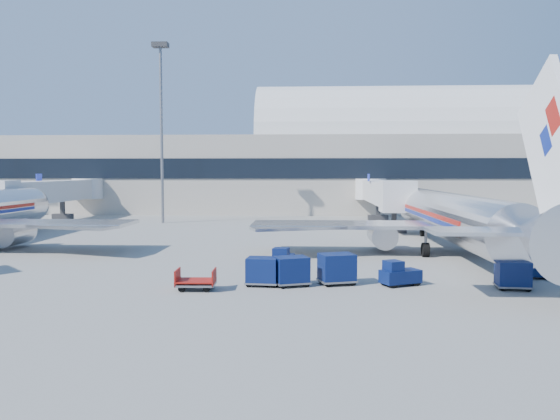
# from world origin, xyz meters

# --- Properties ---
(ground) EXTENTS (260.00, 260.00, 0.00)m
(ground) POSITION_xyz_m (0.00, 0.00, 0.00)
(ground) COLOR gray
(ground) RESTS_ON ground
(terminal) EXTENTS (170.00, 28.15, 21.00)m
(terminal) POSITION_xyz_m (-13.60, 55.96, 7.52)
(terminal) COLOR #B2AA9E
(terminal) RESTS_ON ground
(airliner_main) EXTENTS (32.00, 37.26, 12.07)m
(airliner_main) POSITION_xyz_m (10.00, 4.51, 2.93)
(airliner_main) COLOR silver
(airliner_main) RESTS_ON ground
(jetbridge_near) EXTENTS (4.40, 27.50, 6.25)m
(jetbridge_near) POSITION_xyz_m (7.60, 30.81, 3.93)
(jetbridge_near) COLOR silver
(jetbridge_near) RESTS_ON ground
(jetbridge_mid) EXTENTS (4.40, 27.50, 6.25)m
(jetbridge_mid) POSITION_xyz_m (-34.40, 30.81, 3.93)
(jetbridge_mid) COLOR silver
(jetbridge_mid) RESTS_ON ground
(mast_west) EXTENTS (2.00, 1.20, 22.60)m
(mast_west) POSITION_xyz_m (-20.00, 30.00, 14.79)
(mast_west) COLOR slate
(mast_west) RESTS_ON ground
(tug_lead) EXTENTS (2.51, 1.98, 1.47)m
(tug_lead) POSITION_xyz_m (3.58, -7.28, 0.67)
(tug_lead) COLOR #091646
(tug_lead) RESTS_ON ground
(tug_right) EXTENTS (2.28, 1.30, 1.42)m
(tug_right) POSITION_xyz_m (12.14, -4.69, 0.65)
(tug_right) COLOR #091646
(tug_right) RESTS_ON ground
(tug_left) EXTENTS (1.57, 2.48, 1.50)m
(tug_left) POSITION_xyz_m (-3.31, -2.39, 0.68)
(tug_left) COLOR #091646
(tug_left) RESTS_ON ground
(cart_train_a) EXTENTS (2.38, 2.07, 1.78)m
(cart_train_a) POSITION_xyz_m (0.06, -7.09, 0.95)
(cart_train_a) COLOR #091646
(cart_train_a) RESTS_ON ground
(cart_train_b) EXTENTS (2.28, 2.01, 1.67)m
(cart_train_b) POSITION_xyz_m (-2.55, -7.66, 0.89)
(cart_train_b) COLOR #091646
(cart_train_b) RESTS_ON ground
(cart_train_c) EXTENTS (1.96, 1.56, 1.62)m
(cart_train_c) POSITION_xyz_m (-4.21, -7.67, 0.86)
(cart_train_c) COLOR #091646
(cart_train_c) RESTS_ON ground
(cart_solo_near) EXTENTS (1.91, 1.53, 1.59)m
(cart_solo_near) POSITION_xyz_m (9.71, -7.97, 0.85)
(cart_solo_near) COLOR #091646
(cart_solo_near) RESTS_ON ground
(cart_open_red) EXTENTS (2.17, 1.56, 0.57)m
(cart_open_red) POSITION_xyz_m (-7.76, -8.99, 0.41)
(cart_open_red) COLOR slate
(cart_open_red) RESTS_ON ground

